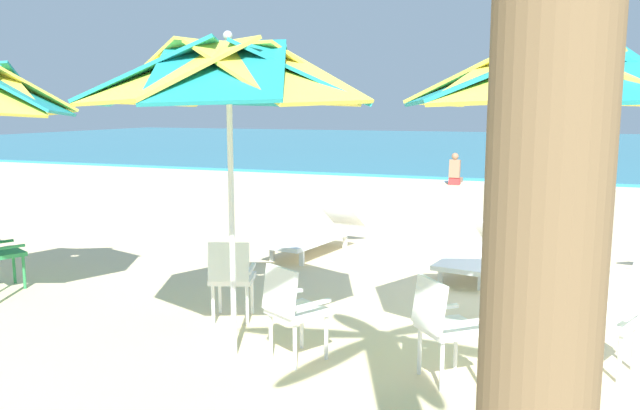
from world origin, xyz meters
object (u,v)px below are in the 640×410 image
(plastic_chair_1, at_px, (611,313))
(plastic_chair_3, at_px, (292,306))
(beach_umbrella_0, at_px, (557,80))
(plastic_chair_0, at_px, (530,296))
(beachgoer_seated, at_px, (455,174))
(sun_lounger_1, at_px, (481,252))
(sun_lounger_2, at_px, (317,234))
(plastic_chair_2, at_px, (443,322))
(beach_umbrella_1, at_px, (229,77))
(plastic_chair_4, at_px, (231,275))

(plastic_chair_1, xyz_separation_m, plastic_chair_3, (-2.60, -0.81, 0.00))
(beach_umbrella_0, bearing_deg, plastic_chair_3, -170.76)
(beach_umbrella_0, bearing_deg, plastic_chair_0, 101.23)
(plastic_chair_3, xyz_separation_m, beachgoer_seated, (-0.76, 13.65, -0.20))
(plastic_chair_3, xyz_separation_m, sun_lounger_1, (1.17, 3.72, -0.22))
(plastic_chair_1, xyz_separation_m, sun_lounger_2, (-3.94, 3.26, -0.22))
(plastic_chair_2, height_order, plastic_chair_3, same)
(plastic_chair_0, bearing_deg, beachgoer_seated, 102.08)
(plastic_chair_2, relative_size, beach_umbrella_1, 0.30)
(beach_umbrella_1, distance_m, sun_lounger_1, 4.70)
(beach_umbrella_1, xyz_separation_m, sun_lounger_2, (-0.80, 4.14, -2.20))
(plastic_chair_0, relative_size, plastic_chair_3, 1.00)
(plastic_chair_0, height_order, beachgoer_seated, beachgoer_seated)
(beachgoer_seated, bearing_deg, beach_umbrella_0, -77.97)
(sun_lounger_2, bearing_deg, plastic_chair_0, -42.63)
(plastic_chair_4, bearing_deg, beach_umbrella_0, -7.58)
(beach_umbrella_0, xyz_separation_m, sun_lounger_1, (-0.90, 3.38, -2.15))
(beach_umbrella_1, relative_size, plastic_chair_3, 3.30)
(plastic_chair_2, relative_size, plastic_chair_3, 1.00)
(beach_umbrella_0, xyz_separation_m, plastic_chair_2, (-0.76, -0.29, -1.94))
(sun_lounger_1, distance_m, sun_lounger_2, 2.54)
(sun_lounger_2, bearing_deg, beachgoer_seated, 86.55)
(plastic_chair_1, relative_size, plastic_chair_4, 1.00)
(plastic_chair_0, height_order, sun_lounger_2, plastic_chair_0)
(beach_umbrella_1, bearing_deg, plastic_chair_4, 119.90)
(beach_umbrella_0, height_order, sun_lounger_1, beach_umbrella_0)
(plastic_chair_2, distance_m, beachgoer_seated, 13.76)
(plastic_chair_2, xyz_separation_m, plastic_chair_4, (-2.33, 0.70, 0.00))
(plastic_chair_4, bearing_deg, plastic_chair_2, -16.72)
(plastic_chair_1, distance_m, plastic_chair_4, 3.61)
(plastic_chair_4, distance_m, sun_lounger_1, 3.69)
(plastic_chair_0, xyz_separation_m, beachgoer_seated, (-2.70, 12.60, -0.20))
(beach_umbrella_0, distance_m, beachgoer_seated, 13.78)
(plastic_chair_0, height_order, beach_umbrella_1, beach_umbrella_1)
(plastic_chair_3, bearing_deg, sun_lounger_2, 108.25)
(beach_umbrella_1, height_order, plastic_chair_4, beach_umbrella_1)
(plastic_chair_3, distance_m, plastic_chair_4, 1.26)
(sun_lounger_2, height_order, beachgoer_seated, beachgoer_seated)
(sun_lounger_1, xyz_separation_m, sun_lounger_2, (-2.51, 0.35, 0.00))
(sun_lounger_1, bearing_deg, beach_umbrella_1, -114.39)
(beach_umbrella_1, bearing_deg, sun_lounger_1, 65.61)
(sun_lounger_1, bearing_deg, plastic_chair_0, -74.07)
(plastic_chair_2, distance_m, plastic_chair_4, 2.43)
(beach_umbrella_0, bearing_deg, sun_lounger_2, 132.46)
(plastic_chair_2, bearing_deg, beach_umbrella_1, -176.41)
(plastic_chair_0, height_order, plastic_chair_1, same)
(beach_umbrella_0, relative_size, plastic_chair_0, 3.20)
(plastic_chair_3, xyz_separation_m, plastic_chair_4, (-1.01, 0.75, 0.00))
(beach_umbrella_0, bearing_deg, plastic_chair_1, 41.83)
(beach_umbrella_1, xyz_separation_m, plastic_chair_3, (0.54, 0.07, -1.98))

